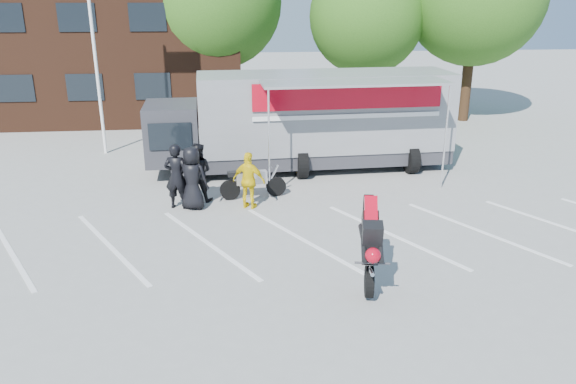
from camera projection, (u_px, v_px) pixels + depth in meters
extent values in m
plane|color=#959591|center=(298.00, 256.00, 13.48)|extent=(100.00, 100.00, 0.00)
cube|color=white|center=(294.00, 239.00, 14.41)|extent=(18.09, 13.33, 0.01)
cube|color=#412215|center=(60.00, 46.00, 28.24)|extent=(18.00, 8.00, 7.00)
cylinder|color=white|center=(94.00, 49.00, 20.91)|extent=(0.12, 0.12, 8.00)
cylinder|color=#382314|center=(220.00, 87.00, 27.76)|extent=(0.50, 0.50, 3.24)
sphere|color=#224D13|center=(217.00, 2.00, 26.44)|extent=(6.12, 6.12, 6.12)
cylinder|color=#382314|center=(363.00, 91.00, 27.54)|extent=(0.50, 0.50, 2.88)
sphere|color=#224D13|center=(367.00, 16.00, 26.37)|extent=(5.44, 5.44, 5.44)
cylinder|color=#382314|center=(466.00, 86.00, 27.46)|extent=(0.50, 0.50, 3.42)
imported|color=black|center=(192.00, 178.00, 16.19)|extent=(1.06, 0.87, 1.87)
imported|color=black|center=(177.00, 176.00, 16.23)|extent=(0.79, 0.61, 1.94)
imported|color=black|center=(198.00, 172.00, 16.87)|extent=(1.02, 0.89, 1.79)
imported|color=yellow|center=(249.00, 181.00, 16.26)|extent=(1.07, 0.79, 1.69)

